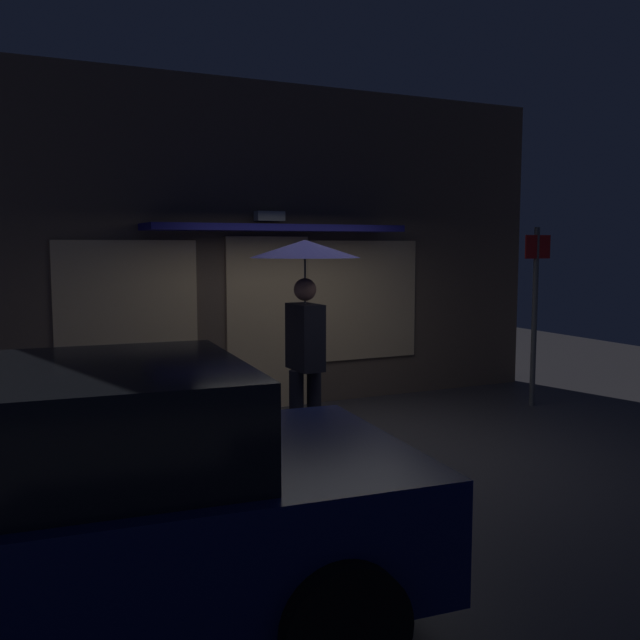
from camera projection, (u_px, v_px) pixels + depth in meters
name	position (u px, v px, depth m)	size (l,w,h in m)	color
ground_plane	(347.00, 452.00, 7.20)	(18.00, 18.00, 0.00)	#423F44
building_facade	(263.00, 249.00, 9.08)	(8.13, 1.00, 4.11)	brown
person_with_umbrella	(305.00, 287.00, 7.14)	(1.11, 1.11, 2.14)	black
parked_car	(3.00, 512.00, 3.59)	(4.50, 2.29, 1.47)	navy
street_sign_post	(535.00, 305.00, 9.16)	(0.40, 0.07, 2.32)	#595B60
sidewalk_bollard	(145.00, 411.00, 7.96)	(0.28, 0.28, 0.48)	#9E998E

